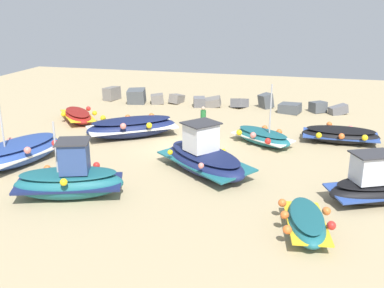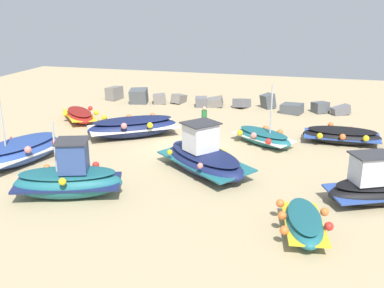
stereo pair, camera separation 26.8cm
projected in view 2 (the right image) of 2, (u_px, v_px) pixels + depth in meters
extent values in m
plane|color=tan|center=(185.00, 146.00, 24.33)|extent=(49.63, 49.63, 0.00)
ellipsoid|color=#1E6670|center=(263.00, 138.00, 24.55)|extent=(3.79, 3.19, 0.83)
cube|color=white|center=(263.00, 137.00, 24.54)|extent=(3.68, 3.13, 0.13)
ellipsoid|color=#1A565F|center=(263.00, 132.00, 24.45)|extent=(3.32, 2.79, 0.18)
cylinder|color=#B7B7BC|center=(271.00, 109.00, 23.68)|extent=(0.08, 0.08, 2.65)
sphere|color=red|center=(268.00, 141.00, 23.25)|extent=(0.33, 0.33, 0.33)
sphere|color=orange|center=(280.00, 132.00, 24.57)|extent=(0.33, 0.33, 0.33)
sphere|color=#EA7F75|center=(254.00, 135.00, 23.97)|extent=(0.33, 0.33, 0.33)
sphere|color=orange|center=(266.00, 128.00, 25.32)|extent=(0.33, 0.33, 0.33)
sphere|color=yellow|center=(240.00, 133.00, 24.74)|extent=(0.33, 0.33, 0.33)
ellipsoid|color=navy|center=(204.00, 162.00, 20.63)|extent=(5.30, 4.88, 1.10)
cube|color=#1E6670|center=(204.00, 161.00, 20.61)|extent=(5.15, 4.77, 0.20)
ellipsoid|color=#151E45|center=(204.00, 153.00, 20.50)|extent=(4.63, 4.26, 0.26)
cube|color=white|center=(201.00, 137.00, 20.51)|extent=(1.71, 1.73, 1.27)
cube|color=#333338|center=(201.00, 123.00, 20.30)|extent=(1.99, 2.01, 0.06)
sphere|color=#EA7F75|center=(200.00, 166.00, 18.95)|extent=(0.26, 0.26, 0.26)
sphere|color=yellow|center=(223.00, 152.00, 21.16)|extent=(0.26, 0.26, 0.26)
sphere|color=yellow|center=(170.00, 152.00, 20.83)|extent=(0.26, 0.26, 0.26)
ellipsoid|color=#2D4C9E|center=(20.00, 152.00, 21.79)|extent=(3.22, 5.17, 1.15)
cube|color=white|center=(20.00, 151.00, 21.77)|extent=(3.21, 5.00, 0.16)
ellipsoid|color=navy|center=(19.00, 143.00, 21.65)|extent=(2.81, 4.54, 0.23)
cylinder|color=#B7B7BC|center=(2.00, 120.00, 20.59)|extent=(0.08, 0.08, 2.54)
sphere|color=#EA7F75|center=(28.00, 150.00, 20.76)|extent=(0.33, 0.33, 0.33)
sphere|color=#EA7F75|center=(11.00, 140.00, 22.58)|extent=(0.33, 0.33, 0.33)
sphere|color=red|center=(56.00, 143.00, 22.18)|extent=(0.33, 0.33, 0.33)
ellipsoid|color=navy|center=(133.00, 128.00, 25.90)|extent=(5.43, 4.59, 1.10)
cube|color=white|center=(133.00, 127.00, 25.88)|extent=(5.30, 4.53, 0.11)
ellipsoid|color=#151E45|center=(133.00, 120.00, 25.75)|extent=(4.77, 4.03, 0.19)
sphere|color=yellow|center=(104.00, 118.00, 26.27)|extent=(0.34, 0.34, 0.34)
sphere|color=#EA7F75|center=(124.00, 126.00, 24.53)|extent=(0.34, 0.34, 0.34)
sphere|color=orange|center=(129.00, 117.00, 26.77)|extent=(0.34, 0.34, 0.34)
sphere|color=yellow|center=(150.00, 125.00, 25.03)|extent=(0.34, 0.34, 0.34)
sphere|color=orange|center=(153.00, 116.00, 27.25)|extent=(0.34, 0.34, 0.34)
ellipsoid|color=black|center=(341.00, 136.00, 24.78)|extent=(4.23, 1.68, 0.88)
cube|color=#2D4C9E|center=(342.00, 135.00, 24.77)|extent=(4.06, 1.71, 0.15)
ellipsoid|color=black|center=(342.00, 130.00, 24.68)|extent=(3.72, 1.45, 0.20)
sphere|color=yellow|center=(366.00, 138.00, 23.54)|extent=(0.32, 0.32, 0.32)
sphere|color=#EA7F75|center=(352.00, 129.00, 25.43)|extent=(0.32, 0.32, 0.32)
sphere|color=orange|center=(343.00, 137.00, 23.84)|extent=(0.32, 0.32, 0.32)
sphere|color=orange|center=(331.00, 125.00, 25.68)|extent=(0.32, 0.32, 0.32)
sphere|color=yellow|center=(320.00, 136.00, 24.15)|extent=(0.32, 0.32, 0.32)
ellipsoid|color=maroon|center=(80.00, 116.00, 29.36)|extent=(3.66, 3.93, 0.80)
cube|color=gold|center=(80.00, 115.00, 29.35)|extent=(3.58, 3.83, 0.18)
ellipsoid|color=maroon|center=(79.00, 111.00, 29.27)|extent=(3.19, 3.44, 0.21)
sphere|color=red|center=(90.00, 108.00, 30.42)|extent=(0.32, 0.32, 0.32)
sphere|color=yellow|center=(65.00, 114.00, 28.93)|extent=(0.32, 0.32, 0.32)
sphere|color=yellow|center=(96.00, 113.00, 28.87)|extent=(0.32, 0.32, 0.32)
ellipsoid|color=#1E6670|center=(68.00, 184.00, 17.99)|extent=(4.67, 3.01, 1.22)
cube|color=navy|center=(68.00, 183.00, 17.98)|extent=(4.51, 2.95, 0.19)
ellipsoid|color=#1A565F|center=(67.00, 173.00, 17.85)|extent=(4.10, 2.60, 0.27)
cube|color=#2D4784|center=(73.00, 156.00, 17.65)|extent=(1.37, 1.36, 1.23)
cube|color=#333338|center=(72.00, 141.00, 17.45)|extent=(1.59, 1.58, 0.06)
cylinder|color=#B7B7BC|center=(55.00, 147.00, 17.47)|extent=(0.08, 0.08, 2.07)
sphere|color=orange|center=(47.00, 168.00, 18.67)|extent=(0.29, 0.29, 0.29)
sphere|color=yellow|center=(62.00, 182.00, 16.98)|extent=(0.29, 0.29, 0.29)
sphere|color=red|center=(96.00, 165.00, 18.79)|extent=(0.29, 0.29, 0.29)
ellipsoid|color=#1E6670|center=(304.00, 224.00, 15.21)|extent=(1.73, 3.39, 0.75)
cube|color=gold|center=(304.00, 223.00, 15.20)|extent=(1.75, 3.27, 0.07)
ellipsoid|color=#1A565F|center=(304.00, 216.00, 15.12)|extent=(1.52, 2.98, 0.13)
sphere|color=orange|center=(284.00, 230.00, 14.37)|extent=(0.30, 0.30, 0.30)
sphere|color=red|center=(329.00, 226.00, 14.65)|extent=(0.30, 0.30, 0.30)
sphere|color=orange|center=(282.00, 216.00, 15.21)|extent=(0.30, 0.30, 0.30)
sphere|color=orange|center=(324.00, 212.00, 15.48)|extent=(0.30, 0.30, 0.30)
sphere|color=orange|center=(280.00, 203.00, 16.06)|extent=(0.30, 0.30, 0.30)
ellipsoid|color=black|center=(384.00, 191.00, 17.61)|extent=(5.02, 3.58, 1.00)
cube|color=silver|center=(371.00, 169.00, 17.17)|extent=(1.64, 1.47, 1.11)
cube|color=#333338|center=(373.00, 155.00, 16.99)|extent=(1.90, 1.71, 0.06)
sphere|color=#EA7F75|center=(354.00, 177.00, 18.20)|extent=(0.27, 0.27, 0.27)
cylinder|color=brown|center=(205.00, 128.00, 26.24)|extent=(0.14, 0.14, 0.87)
cylinder|color=brown|center=(203.00, 128.00, 26.27)|extent=(0.14, 0.14, 0.87)
cylinder|color=#236B33|center=(204.00, 116.00, 26.02)|extent=(0.32, 0.32, 0.64)
sphere|color=tan|center=(204.00, 108.00, 25.89)|extent=(0.22, 0.22, 0.22)
cube|color=slate|center=(114.00, 93.00, 35.56)|extent=(1.12, 1.56, 1.08)
cube|color=#4C5156|center=(139.00, 96.00, 34.23)|extent=(1.53, 1.56, 1.25)
cube|color=slate|center=(159.00, 99.00, 34.22)|extent=(1.24, 1.20, 0.81)
cube|color=slate|center=(179.00, 99.00, 34.39)|extent=(1.07, 1.46, 0.93)
cube|color=slate|center=(201.00, 102.00, 33.09)|extent=(1.04, 1.04, 0.81)
cube|color=slate|center=(215.00, 102.00, 33.37)|extent=(1.42, 1.50, 0.84)
cube|color=slate|center=(242.00, 103.00, 32.94)|extent=(1.32, 1.57, 0.98)
cube|color=#4C5156|center=(268.00, 101.00, 32.63)|extent=(1.30, 1.24, 1.21)
cube|color=#4C5156|center=(292.00, 109.00, 31.31)|extent=(1.69, 1.50, 0.74)
cube|color=#4C5156|center=(320.00, 107.00, 31.45)|extent=(1.36, 1.33, 0.82)
cube|color=slate|center=(341.00, 110.00, 30.86)|extent=(1.46, 1.21, 0.84)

